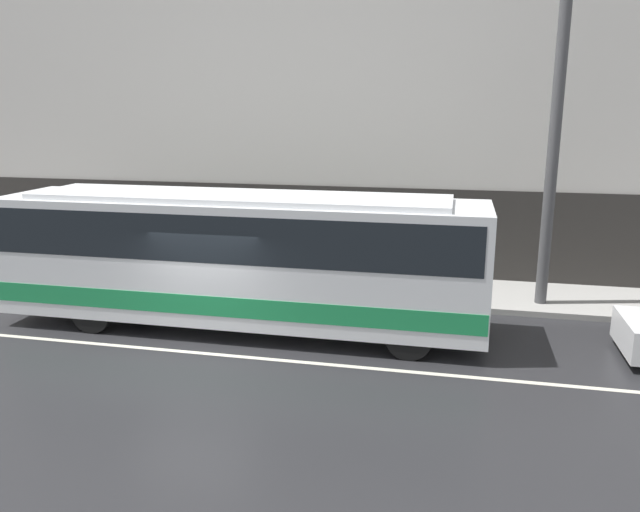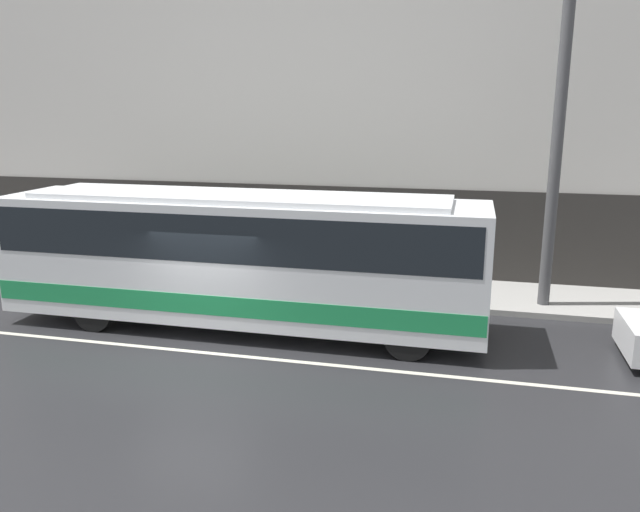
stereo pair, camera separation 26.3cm
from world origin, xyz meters
The scene contains 6 objects.
ground_plane centered at (0.00, 0.00, 0.00)m, with size 60.00×60.00×0.00m, color #262628.
sidewalk centered at (0.00, 5.44, 0.08)m, with size 60.00×2.87×0.15m.
building_facade centered at (0.00, 7.02, 5.68)m, with size 60.00×0.35×11.77m.
lane_stripe centered at (0.00, 0.00, 0.00)m, with size 54.00×0.14×0.01m.
transit_bus centered at (0.38, 1.75, 1.81)m, with size 11.36×2.48×3.21m.
utility_pole_near centered at (7.54, 4.82, 4.59)m, with size 0.29×0.29×8.88m.
Camera 2 is at (5.55, -11.60, 5.16)m, focal length 35.00 mm.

